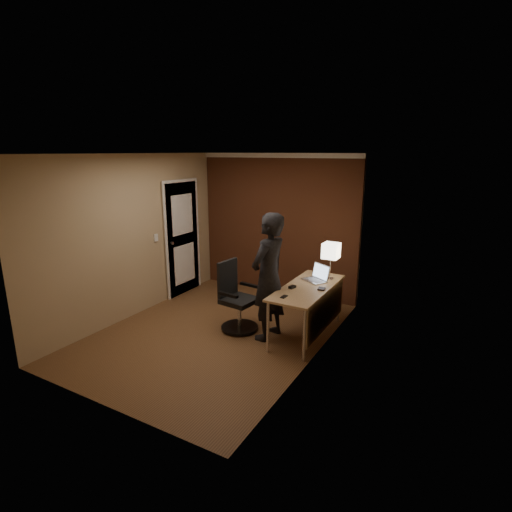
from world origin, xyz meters
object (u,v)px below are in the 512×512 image
Objects in this scene: laptop at (317,276)px; phone at (284,297)px; person at (269,277)px; mouse at (292,287)px; office_chair at (236,300)px; desk at (312,296)px; wallet at (321,289)px; desk_lamp at (331,251)px.

laptop is 0.86m from phone.
person is (-0.34, 0.23, 0.15)m from phone.
mouse is (-0.18, -0.48, -0.05)m from laptop.
mouse is at bearing -110.17° from laptop.
office_chair reaches higher than phone.
phone is (-0.13, -0.85, -0.06)m from laptop.
desk is 1.11m from office_chair.
mouse is 0.87× the size of phone.
laptop is at bearing 31.44° from office_chair.
wallet is 0.73m from person.
laptop is at bearing 118.84° from wallet.
phone is (-0.18, -0.52, 0.13)m from desk.
mouse is at bearing -145.38° from desk.
person reaches higher than laptop.
laptop is 0.24× the size of person.
desk is 0.32m from mouse.
wallet is (0.32, 0.50, 0.01)m from phone.
person is at bearing -127.13° from laptop.
desk_lamp is 1.29× the size of laptop.
mouse is 0.37m from phone.
desk is 13.04× the size of phone.
mouse is at bearing 8.89° from office_chair.
laptop is 3.77× the size of wallet.
desk_lamp is at bearing 47.06° from laptop.
desk is at bearing 170.74° from wallet.
wallet is 0.11× the size of office_chair.
desk is 0.57m from phone.
office_chair reaches higher than desk.
office_chair is (-0.87, 0.23, -0.30)m from phone.
laptop is (-0.14, -0.15, -0.35)m from desk_lamp.
phone is at bearing -68.93° from mouse.
desk_lamp is 1.01m from person.
desk is at bearing 48.13° from mouse.
wallet is (0.37, 0.14, -0.01)m from mouse.
desk_lamp is 0.81m from mouse.
office_chair reaches higher than laptop.
phone is 0.43m from person.
desk_lamp is 5.35× the size of mouse.
laptop is 4.15× the size of mouse.
desk is at bearing -99.90° from desk_lamp.
mouse is 0.10× the size of office_chair.
wallet is at bearing 119.10° from person.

